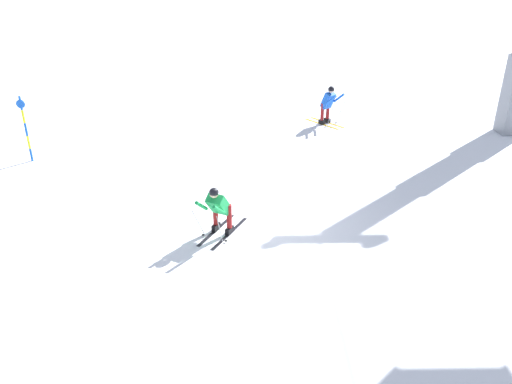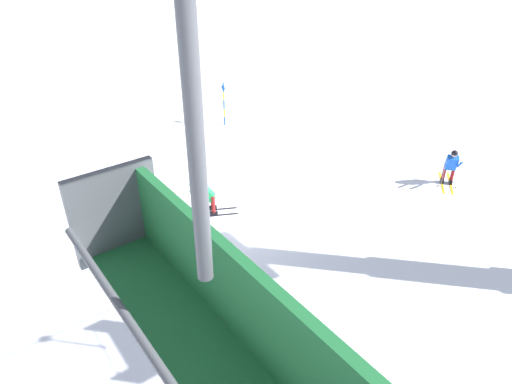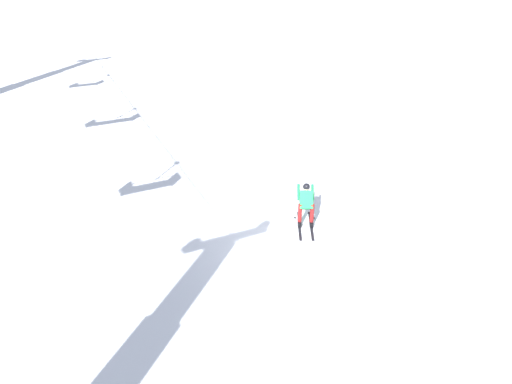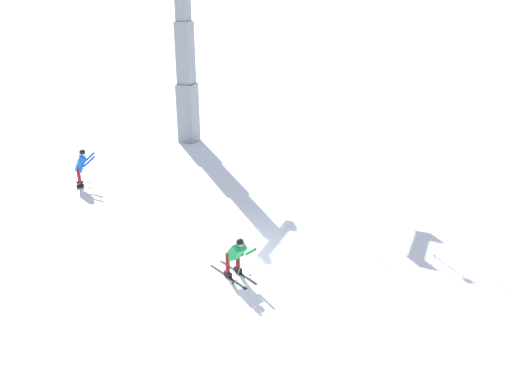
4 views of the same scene
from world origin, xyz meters
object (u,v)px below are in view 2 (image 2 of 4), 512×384
Objects in this scene: trail_marker_pole at (224,103)px; chairlift_seat_second at (222,318)px; skier_carving_main at (207,195)px; skier_distant_uphill at (451,165)px.

chairlift_seat_second is at bearing 57.41° from trail_marker_pole.
skier_carving_main is at bearing -119.37° from chairlift_seat_second.
chairlift_seat_second is 1.05× the size of trail_marker_pole.
skier_distant_uphill is (-3.75, 10.44, -0.28)m from trail_marker_pole.
trail_marker_pole reaches higher than skier_distant_uphill.
trail_marker_pole is at bearing -127.45° from skier_carving_main.
skier_carving_main is 9.58m from skier_distant_uphill.
skier_distant_uphill is at bearing 155.77° from skier_carving_main.
skier_carving_main is 8.21m from trail_marker_pole.
chairlift_seat_second reaches higher than skier_carving_main.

